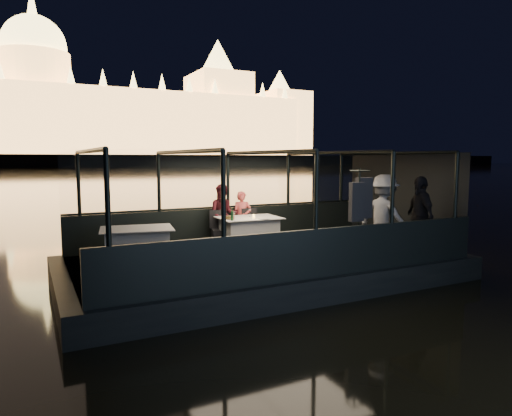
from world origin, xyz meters
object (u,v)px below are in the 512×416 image
coat_stand (359,222)px  person_woman_coral (242,214)px  chair_port_right (253,227)px  passenger_stripe (384,219)px  dining_table_aft (137,246)px  chair_port_left (221,229)px  wine_bottle (232,214)px  dining_table_central (249,233)px  person_man_maroon (224,215)px  passenger_dark (420,218)px

coat_stand → person_woman_coral: bearing=107.1°
chair_port_right → passenger_stripe: (1.96, -2.58, 0.40)m
dining_table_aft → chair_port_left: bearing=22.4°
dining_table_aft → person_woman_coral: bearing=22.1°
chair_port_right → wine_bottle: 1.30m
coat_stand → passenger_stripe: (1.10, 0.48, -0.05)m
dining_table_central → chair_port_right: bearing=55.0°
dining_table_aft → passenger_stripe: 5.33m
chair_port_left → dining_table_aft: bearing=-143.5°
dining_table_central → dining_table_aft: size_ratio=1.01×
chair_port_right → dining_table_central: bearing=-125.5°
person_woman_coral → person_man_maroon: person_man_maroon is taller
dining_table_aft → dining_table_central: bearing=9.5°
chair_port_left → chair_port_right: (0.86, 0.00, 0.00)m
chair_port_left → passenger_dark: 4.62m
dining_table_central → person_man_maroon: size_ratio=0.95×
dining_table_aft → coat_stand: size_ratio=0.73×
person_man_maroon → wine_bottle: 1.11m
dining_table_central → person_woman_coral: (0.15, 0.72, 0.36)m
coat_stand → person_man_maroon: bearing=114.8°
dining_table_central → chair_port_right: chair_port_right is taller
dining_table_central → chair_port_right: (0.31, 0.45, 0.06)m
chair_port_left → chair_port_right: 0.86m
chair_port_right → person_woman_coral: bearing=120.7°
chair_port_left → person_woman_coral: (0.70, 0.27, 0.30)m
chair_port_left → chair_port_right: chair_port_right is taller
dining_table_aft → passenger_dark: 6.18m
dining_table_central → wine_bottle: 0.87m
passenger_stripe → person_man_maroon: bearing=27.1°
wine_bottle → coat_stand: bearing=-51.8°
dining_table_central → passenger_stripe: size_ratio=0.79×
person_man_maroon → chair_port_left: bearing=-105.8°
person_woman_coral → passenger_dark: size_ratio=0.75×
dining_table_central → dining_table_aft: bearing=-170.5°
person_man_maroon → passenger_stripe: bearing=-28.5°
dining_table_central → passenger_dark: bearing=-37.6°
dining_table_aft → passenger_dark: bearing=-18.1°
person_woman_coral → passenger_stripe: bearing=-31.9°
passenger_dark → chair_port_right: bearing=-116.5°
chair_port_right → passenger_stripe: size_ratio=0.49×
dining_table_central → person_man_maroon: bearing=116.7°
passenger_stripe → wine_bottle: size_ratio=6.55×
dining_table_central → passenger_stripe: passenger_stripe is taller
dining_table_aft → coat_stand: (3.94, -2.14, 0.51)m
coat_stand → person_man_maroon: 3.67m
person_woman_coral → person_man_maroon: bearing=-158.5°
person_woman_coral → passenger_dark: passenger_dark is taller
dining_table_aft → wine_bottle: size_ratio=5.15×
dining_table_aft → person_woman_coral: size_ratio=1.07×
dining_table_aft → person_man_maroon: (2.41, 1.18, 0.36)m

